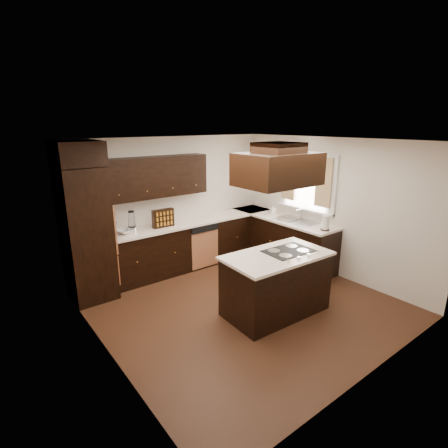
{
  "coord_description": "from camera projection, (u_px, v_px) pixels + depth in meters",
  "views": [
    {
      "loc": [
        -3.24,
        -3.73,
        2.74
      ],
      "look_at": [
        0.1,
        0.6,
        1.15
      ],
      "focal_mm": 28.0,
      "sensor_mm": 36.0,
      "label": 1
    }
  ],
  "objects": [
    {
      "name": "paper_towel",
      "position": [
        325.0,
        223.0,
        6.1
      ],
      "size": [
        0.16,
        0.16,
        0.26
      ],
      "primitive_type": "cylinder",
      "rotation": [
        0.0,
        0.0,
        -0.36
      ],
      "color": "white",
      "rests_on": "countertop_right"
    },
    {
      "name": "wall_front",
      "position": [
        379.0,
        275.0,
        3.55
      ],
      "size": [
        4.2,
        0.02,
        2.5
      ],
      "primitive_type": "cube",
      "color": "beige",
      "rests_on": "ground"
    },
    {
      "name": "mixing_bowl",
      "position": [
        125.0,
        231.0,
        5.96
      ],
      "size": [
        0.37,
        0.37,
        0.07
      ],
      "primitive_type": "imported",
      "rotation": [
        0.0,
        0.0,
        0.28
      ],
      "color": "white",
      "rests_on": "countertop_back"
    },
    {
      "name": "cooktop",
      "position": [
        288.0,
        251.0,
        5.14
      ],
      "size": [
        0.73,
        0.5,
        0.01
      ],
      "primitive_type": "cube",
      "rotation": [
        0.0,
        0.0,
        -0.04
      ],
      "color": "black",
      "rests_on": "island_top"
    },
    {
      "name": "soap_bottle",
      "position": [
        273.0,
        210.0,
        7.15
      ],
      "size": [
        0.12,
        0.12,
        0.21
      ],
      "primitive_type": "imported",
      "rotation": [
        0.0,
        0.0,
        -0.35
      ],
      "color": "white",
      "rests_on": "countertop_right"
    },
    {
      "name": "blender_pitcher",
      "position": [
        132.0,
        220.0,
        5.95
      ],
      "size": [
        0.13,
        0.13,
        0.26
      ],
      "primitive_type": "cone",
      "color": "silver",
      "rests_on": "blender_base"
    },
    {
      "name": "base_cabinets_right",
      "position": [
        281.0,
        240.0,
        7.12
      ],
      "size": [
        0.6,
        2.4,
        0.88
      ],
      "primitive_type": "cube",
      "color": "black",
      "rests_on": "floor"
    },
    {
      "name": "dishwasher_front",
      "position": [
        205.0,
        249.0,
        6.73
      ],
      "size": [
        0.6,
        0.05,
        0.72
      ],
      "primitive_type": "cube",
      "color": "#B46B45",
      "rests_on": "floor"
    },
    {
      "name": "oven_column",
      "position": [
        86.0,
        234.0,
        5.46
      ],
      "size": [
        0.65,
        0.75,
        2.12
      ],
      "primitive_type": "cube",
      "color": "black",
      "rests_on": "floor"
    },
    {
      "name": "wall_back",
      "position": [
        172.0,
        203.0,
        6.76
      ],
      "size": [
        4.2,
        0.02,
        2.5
      ],
      "primitive_type": "cube",
      "color": "beige",
      "rests_on": "ground"
    },
    {
      "name": "hood_duct",
      "position": [
        279.0,
        148.0,
        4.46
      ],
      "size": [
        0.55,
        0.5,
        0.13
      ],
      "primitive_type": "cube",
      "color": "black",
      "rests_on": "ceiling"
    },
    {
      "name": "island_top",
      "position": [
        277.0,
        256.0,
        5.02
      ],
      "size": [
        1.59,
        0.94,
        0.04
      ],
      "primitive_type": "cube",
      "rotation": [
        0.0,
        0.0,
        -0.04
      ],
      "color": "white",
      "rests_on": "island"
    },
    {
      "name": "wall_oven_face",
      "position": [
        108.0,
        227.0,
        5.65
      ],
      "size": [
        0.05,
        0.62,
        0.78
      ],
      "primitive_type": "cube",
      "color": "#B46B45",
      "rests_on": "oven_column"
    },
    {
      "name": "window_pane",
      "position": [
        308.0,
        182.0,
        6.69
      ],
      "size": [
        0.0,
        1.2,
        1.0
      ],
      "primitive_type": "cube",
      "color": "white",
      "rests_on": "wall_right"
    },
    {
      "name": "upper_cabinets",
      "position": [
        155.0,
        177.0,
        6.21
      ],
      "size": [
        2.0,
        0.34,
        0.72
      ],
      "primitive_type": "cube",
      "color": "black",
      "rests_on": "wall_back"
    },
    {
      "name": "range_hood",
      "position": [
        278.0,
        169.0,
        4.54
      ],
      "size": [
        1.05,
        0.72,
        0.42
      ],
      "primitive_type": "cube",
      "color": "black",
      "rests_on": "ceiling"
    },
    {
      "name": "countertop_back",
      "position": [
        183.0,
        223.0,
        6.63
      ],
      "size": [
        2.93,
        0.63,
        0.04
      ],
      "primitive_type": "cube",
      "color": "white",
      "rests_on": "base_cabinets_back"
    },
    {
      "name": "spice_rack",
      "position": [
        163.0,
        218.0,
        6.29
      ],
      "size": [
        0.4,
        0.12,
        0.33
      ],
      "primitive_type": "cube",
      "rotation": [
        0.0,
        0.0,
        -0.04
      ],
      "color": "black",
      "rests_on": "countertop_back"
    },
    {
      "name": "sink_rim",
      "position": [
        295.0,
        221.0,
        6.72
      ],
      "size": [
        0.52,
        0.84,
        0.01
      ],
      "primitive_type": "cube",
      "color": "silver",
      "rests_on": "countertop_right"
    },
    {
      "name": "blender_base",
      "position": [
        132.0,
        230.0,
        6.01
      ],
      "size": [
        0.15,
        0.15,
        0.1
      ],
      "primitive_type": "cylinder",
      "color": "silver",
      "rests_on": "countertop_back"
    },
    {
      "name": "island",
      "position": [
        276.0,
        285.0,
        5.15
      ],
      "size": [
        1.53,
        0.88,
        0.88
      ],
      "primitive_type": "cube",
      "rotation": [
        0.0,
        0.0,
        -0.04
      ],
      "color": "black",
      "rests_on": "floor"
    },
    {
      "name": "countertop_right",
      "position": [
        281.0,
        218.0,
        6.98
      ],
      "size": [
        0.63,
        2.4,
        0.04
      ],
      "primitive_type": "cube",
      "color": "white",
      "rests_on": "base_cabinets_right"
    },
    {
      "name": "curtain_left",
      "position": [
        324.0,
        183.0,
        6.3
      ],
      "size": [
        0.02,
        0.34,
        0.9
      ],
      "primitive_type": "cube",
      "color": "beige",
      "rests_on": "wall_right"
    },
    {
      "name": "ceiling",
      "position": [
        245.0,
        140.0,
        4.8
      ],
      "size": [
        4.2,
        4.2,
        0.02
      ],
      "primitive_type": "cube",
      "color": "white",
      "rests_on": "ground"
    },
    {
      "name": "curtain_right",
      "position": [
        289.0,
        177.0,
        6.94
      ],
      "size": [
        0.02,
        0.34,
        0.9
      ],
      "primitive_type": "cube",
      "color": "beige",
      "rests_on": "wall_right"
    },
    {
      "name": "wall_right",
      "position": [
        331.0,
        207.0,
        6.39
      ],
      "size": [
        0.02,
        4.2,
        2.5
      ],
      "primitive_type": "cube",
      "color": "beige",
      "rests_on": "ground"
    },
    {
      "name": "wall_left",
      "position": [
        101.0,
        261.0,
        3.92
      ],
      "size": [
        0.02,
        4.2,
        2.5
      ],
      "primitive_type": "cube",
      "color": "beige",
      "rests_on": "ground"
    },
    {
      "name": "window_frame",
      "position": [
        307.0,
        182.0,
        6.67
      ],
      "size": [
        0.06,
        1.32,
        1.12
      ],
      "primitive_type": "cube",
      "color": "white",
      "rests_on": "wall_right"
    },
    {
      "name": "floor",
      "position": [
        242.0,
        304.0,
        5.5
      ],
      "size": [
        4.2,
        4.2,
        0.02
      ],
      "primitive_type": "cube",
      "color": "#522D1A",
      "rests_on": "ground"
    },
    {
      "name": "base_cabinets_back",
      "position": [
        184.0,
        246.0,
        6.77
      ],
      "size": [
        2.93,
        0.6,
        0.88
      ],
      "primitive_type": "cube",
      "color": "black",
      "rests_on": "floor"
    }
  ]
}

